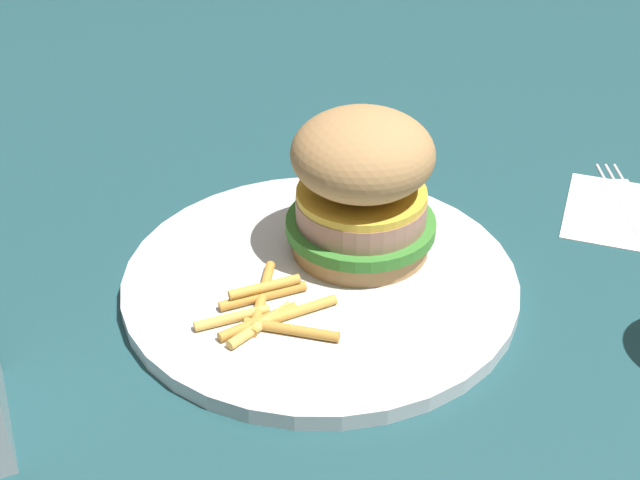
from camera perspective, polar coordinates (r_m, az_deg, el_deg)
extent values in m
plane|color=#1E474C|center=(0.64, -1.57, -2.63)|extent=(1.60, 1.60, 0.00)
cylinder|color=silver|center=(0.63, 0.00, -2.73)|extent=(0.29, 0.29, 0.01)
cylinder|color=tan|center=(0.65, 2.68, 0.09)|extent=(0.10, 0.10, 0.02)
cylinder|color=#387F2D|center=(0.64, 2.71, 1.04)|extent=(0.11, 0.11, 0.01)
cylinder|color=tan|center=(0.63, 2.74, 2.12)|extent=(0.10, 0.10, 0.02)
cylinder|color=yellow|center=(0.63, 2.77, 3.08)|extent=(0.10, 0.10, 0.01)
ellipsoid|color=tan|center=(0.61, 2.86, 5.75)|extent=(0.10, 0.10, 0.06)
cylinder|color=gold|center=(0.60, -3.89, -3.71)|extent=(0.05, 0.04, 0.01)
cylinder|color=gold|center=(0.60, -3.84, -3.82)|extent=(0.08, 0.04, 0.01)
cylinder|color=gold|center=(0.57, -1.90, -5.97)|extent=(0.02, 0.06, 0.01)
cylinder|color=gold|center=(0.58, -4.12, -5.44)|extent=(0.06, 0.03, 0.01)
cylinder|color=gold|center=(0.59, -1.19, -4.64)|extent=(0.05, 0.03, 0.01)
cylinder|color=#E5B251|center=(0.57, -3.98, -5.66)|extent=(0.06, 0.02, 0.01)
cylinder|color=gold|center=(0.60, -4.05, -3.01)|extent=(0.04, 0.04, 0.01)
cylinder|color=#E5B251|center=(0.58, -5.85, -5.15)|extent=(0.04, 0.04, 0.01)
cube|color=white|center=(0.76, 20.12, 1.59)|extent=(0.13, 0.13, 0.00)
cube|color=silver|center=(0.79, 19.31, 3.34)|extent=(0.04, 0.04, 0.00)
cylinder|color=silver|center=(0.82, 19.24, 4.45)|extent=(0.03, 0.02, 0.00)
cylinder|color=silver|center=(0.82, 18.71, 4.46)|extent=(0.03, 0.02, 0.00)
cylinder|color=silver|center=(0.81, 18.18, 4.48)|extent=(0.03, 0.02, 0.00)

